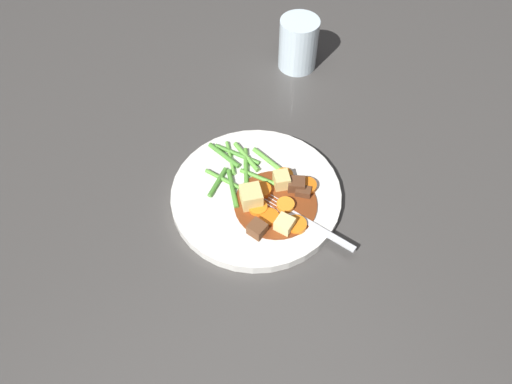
# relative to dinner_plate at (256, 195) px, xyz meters

# --- Properties ---
(ground_plane) EXTENTS (3.00, 3.00, 0.00)m
(ground_plane) POSITION_rel_dinner_plate_xyz_m (0.00, 0.00, -0.01)
(ground_plane) COLOR #423F3D
(dinner_plate) EXTENTS (0.27, 0.27, 0.02)m
(dinner_plate) POSITION_rel_dinner_plate_xyz_m (0.00, 0.00, 0.00)
(dinner_plate) COLOR white
(dinner_plate) RESTS_ON ground_plane
(stew_sauce) EXTENTS (0.13, 0.13, 0.00)m
(stew_sauce) POSITION_rel_dinner_plate_xyz_m (0.04, 0.01, 0.01)
(stew_sauce) COLOR brown
(stew_sauce) RESTS_ON dinner_plate
(carrot_slice_0) EXTENTS (0.04, 0.04, 0.01)m
(carrot_slice_0) POSITION_rel_dinner_plate_xyz_m (0.03, -0.02, 0.01)
(carrot_slice_0) COLOR orange
(carrot_slice_0) RESTS_ON dinner_plate
(carrot_slice_1) EXTENTS (0.04, 0.04, 0.01)m
(carrot_slice_1) POSITION_rel_dinner_plate_xyz_m (0.04, 0.07, 0.01)
(carrot_slice_1) COLOR orange
(carrot_slice_1) RESTS_ON dinner_plate
(carrot_slice_2) EXTENTS (0.03, 0.03, 0.01)m
(carrot_slice_2) POSITION_rel_dinner_plate_xyz_m (-0.00, 0.05, 0.01)
(carrot_slice_2) COLOR orange
(carrot_slice_2) RESTS_ON dinner_plate
(carrot_slice_3) EXTENTS (0.03, 0.03, 0.01)m
(carrot_slice_3) POSITION_rel_dinner_plate_xyz_m (0.09, 0.02, 0.01)
(carrot_slice_3) COLOR orange
(carrot_slice_3) RESTS_ON dinner_plate
(carrot_slice_4) EXTENTS (0.04, 0.04, 0.01)m
(carrot_slice_4) POSITION_rel_dinner_plate_xyz_m (0.05, 0.02, 0.01)
(carrot_slice_4) COLOR orange
(carrot_slice_4) RESTS_ON dinner_plate
(carrot_slice_5) EXTENTS (0.04, 0.04, 0.01)m
(carrot_slice_5) POSITION_rel_dinner_plate_xyz_m (0.00, -0.01, 0.01)
(carrot_slice_5) COLOR orange
(carrot_slice_5) RESTS_ON dinner_plate
(carrot_slice_6) EXTENTS (0.04, 0.04, 0.01)m
(carrot_slice_6) POSITION_rel_dinner_plate_xyz_m (0.05, -0.01, 0.01)
(carrot_slice_6) COLOR orange
(carrot_slice_6) RESTS_ON dinner_plate
(carrot_slice_7) EXTENTS (0.04, 0.04, 0.01)m
(carrot_slice_7) POSITION_rel_dinner_plate_xyz_m (0.01, 0.01, 0.01)
(carrot_slice_7) COLOR orange
(carrot_slice_7) RESTS_ON dinner_plate
(potato_chunk_0) EXTENTS (0.04, 0.04, 0.03)m
(potato_chunk_0) POSITION_rel_dinner_plate_xyz_m (0.01, -0.02, 0.02)
(potato_chunk_0) COLOR #E5CC7A
(potato_chunk_0) RESTS_ON dinner_plate
(potato_chunk_1) EXTENTS (0.03, 0.03, 0.02)m
(potato_chunk_1) POSITION_rel_dinner_plate_xyz_m (0.08, -0.00, 0.02)
(potato_chunk_1) COLOR #EAD68C
(potato_chunk_1) RESTS_ON dinner_plate
(potato_chunk_2) EXTENTS (0.03, 0.03, 0.03)m
(potato_chunk_2) POSITION_rel_dinner_plate_xyz_m (0.01, 0.04, 0.02)
(potato_chunk_2) COLOR #E5CC7A
(potato_chunk_2) RESTS_ON dinner_plate
(meat_chunk_0) EXTENTS (0.03, 0.03, 0.01)m
(meat_chunk_0) POSITION_rel_dinner_plate_xyz_m (0.04, 0.06, 0.02)
(meat_chunk_0) COLOR #56331E
(meat_chunk_0) RESTS_ON dinner_plate
(meat_chunk_1) EXTENTS (0.03, 0.03, 0.02)m
(meat_chunk_1) POSITION_rel_dinner_plate_xyz_m (0.03, 0.06, 0.02)
(meat_chunk_1) COLOR #56331E
(meat_chunk_1) RESTS_ON dinner_plate
(meat_chunk_2) EXTENTS (0.03, 0.03, 0.02)m
(meat_chunk_2) POSITION_rel_dinner_plate_xyz_m (0.07, -0.04, 0.02)
(meat_chunk_2) COLOR brown
(meat_chunk_2) RESTS_ON dinner_plate
(green_bean_0) EXTENTS (0.04, 0.05, 0.01)m
(green_bean_0) POSITION_rel_dinner_plate_xyz_m (-0.05, -0.04, 0.01)
(green_bean_0) COLOR #4C8E33
(green_bean_0) RESTS_ON dinner_plate
(green_bean_1) EXTENTS (0.08, 0.02, 0.01)m
(green_bean_1) POSITION_rel_dinner_plate_xyz_m (-0.04, 0.05, 0.01)
(green_bean_1) COLOR #66AD42
(green_bean_1) RESTS_ON dinner_plate
(green_bean_2) EXTENTS (0.08, 0.04, 0.01)m
(green_bean_2) POSITION_rel_dinner_plate_xyz_m (-0.04, -0.03, 0.01)
(green_bean_2) COLOR #599E38
(green_bean_2) RESTS_ON dinner_plate
(green_bean_3) EXTENTS (0.07, 0.05, 0.01)m
(green_bean_3) POSITION_rel_dinner_plate_xyz_m (-0.01, 0.02, 0.01)
(green_bean_3) COLOR #599E38
(green_bean_3) RESTS_ON dinner_plate
(green_bean_4) EXTENTS (0.08, 0.05, 0.01)m
(green_bean_4) POSITION_rel_dinner_plate_xyz_m (-0.08, 0.01, 0.01)
(green_bean_4) COLOR #4C8E33
(green_bean_4) RESTS_ON dinner_plate
(green_bean_5) EXTENTS (0.07, 0.02, 0.01)m
(green_bean_5) POSITION_rel_dinner_plate_xyz_m (-0.09, -0.01, 0.01)
(green_bean_5) COLOR #4C8E33
(green_bean_5) RESTS_ON dinner_plate
(green_bean_6) EXTENTS (0.07, 0.03, 0.01)m
(green_bean_6) POSITION_rel_dinner_plate_xyz_m (-0.08, -0.00, 0.01)
(green_bean_6) COLOR #66AD42
(green_bean_6) RESTS_ON dinner_plate
(green_bean_7) EXTENTS (0.07, 0.03, 0.01)m
(green_bean_7) POSITION_rel_dinner_plate_xyz_m (-0.02, -0.03, 0.01)
(green_bean_7) COLOR #4C8E33
(green_bean_7) RESTS_ON dinner_plate
(green_bean_8) EXTENTS (0.07, 0.05, 0.01)m
(green_bean_8) POSITION_rel_dinner_plate_xyz_m (-0.05, 0.01, 0.01)
(green_bean_8) COLOR #599E38
(green_bean_8) RESTS_ON dinner_plate
(green_bean_9) EXTENTS (0.07, 0.01, 0.01)m
(green_bean_9) POSITION_rel_dinner_plate_xyz_m (-0.07, 0.02, 0.01)
(green_bean_9) COLOR #66AD42
(green_bean_9) RESTS_ON dinner_plate
(fork) EXTENTS (0.17, 0.08, 0.00)m
(fork) POSITION_rel_dinner_plate_xyz_m (0.08, 0.03, 0.01)
(fork) COLOR silver
(fork) RESTS_ON dinner_plate
(water_glass) EXTENTS (0.08, 0.08, 0.10)m
(water_glass) POSITION_rel_dinner_plate_xyz_m (-0.24, 0.24, 0.04)
(water_glass) COLOR silver
(water_glass) RESTS_ON ground_plane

